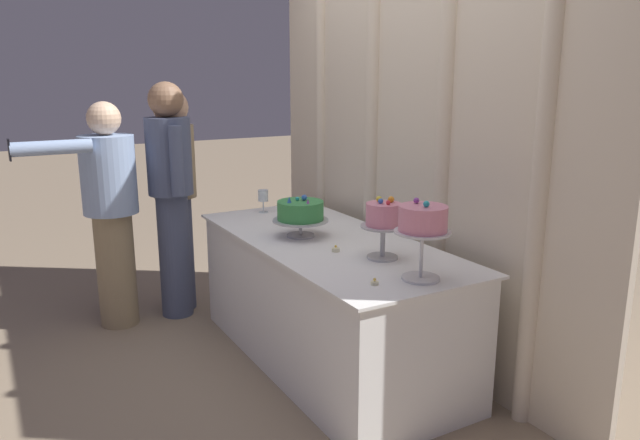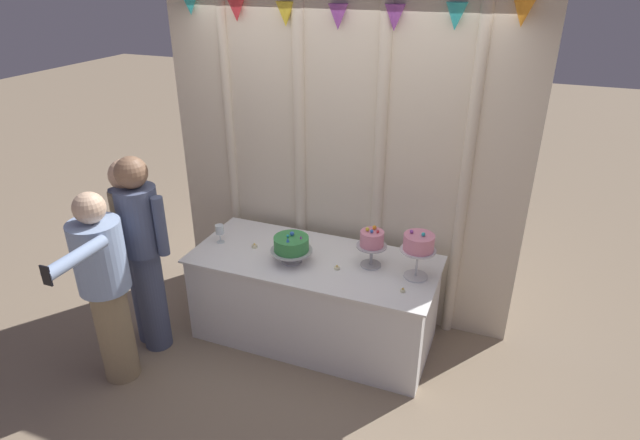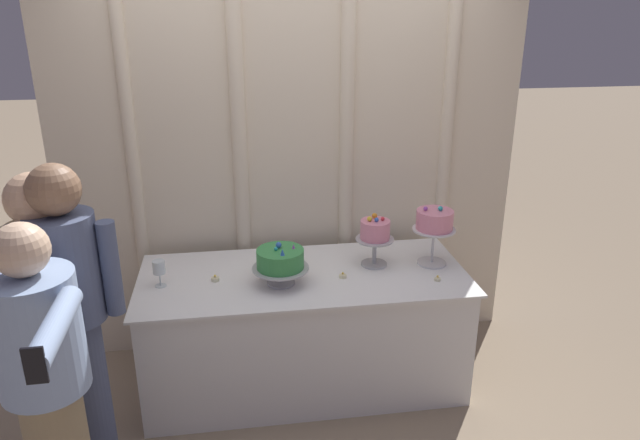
{
  "view_description": "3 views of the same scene",
  "coord_description": "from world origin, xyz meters",
  "px_view_note": "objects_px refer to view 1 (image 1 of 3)",
  "views": [
    {
      "loc": [
        2.84,
        -1.56,
        1.65
      ],
      "look_at": [
        -0.14,
        0.13,
        0.82
      ],
      "focal_mm": 34.01,
      "sensor_mm": 36.0,
      "label": 1
    },
    {
      "loc": [
        1.34,
        -3.15,
        2.78
      ],
      "look_at": [
        0.0,
        0.22,
        1.01
      ],
      "focal_mm": 29.51,
      "sensor_mm": 36.0,
      "label": 2
    },
    {
      "loc": [
        -0.37,
        -2.99,
        2.25
      ],
      "look_at": [
        0.12,
        0.23,
        1.02
      ],
      "focal_mm": 33.1,
      "sensor_mm": 36.0,
      "label": 3
    }
  ],
  "objects_px": {
    "cake_table": "(328,301)",
    "tealight_far_left": "(286,219)",
    "guest_girl_blue_dress": "(110,207)",
    "tealight_near_right": "(375,283)",
    "tealight_near_left": "(336,250)",
    "wine_glass": "(263,196)",
    "cake_display_leftmost": "(300,212)",
    "guest_man_dark_suit": "(171,189)",
    "cake_display_center": "(383,219)",
    "cake_display_rightmost": "(423,223)",
    "guest_man_pink_jacket": "(175,189)"
  },
  "relations": [
    {
      "from": "cake_table",
      "to": "tealight_far_left",
      "type": "xyz_separation_m",
      "value": [
        -0.51,
        -0.01,
        0.38
      ]
    },
    {
      "from": "tealight_far_left",
      "to": "guest_girl_blue_dress",
      "type": "distance_m",
      "value": 1.15
    },
    {
      "from": "cake_table",
      "to": "tealight_near_right",
      "type": "xyz_separation_m",
      "value": [
        0.75,
        -0.2,
        0.38
      ]
    },
    {
      "from": "tealight_far_left",
      "to": "tealight_near_left",
      "type": "height_order",
      "value": "tealight_far_left"
    },
    {
      "from": "wine_glass",
      "to": "tealight_far_left",
      "type": "bearing_deg",
      "value": 3.78
    },
    {
      "from": "cake_display_leftmost",
      "to": "guest_man_dark_suit",
      "type": "height_order",
      "value": "guest_man_dark_suit"
    },
    {
      "from": "cake_table",
      "to": "tealight_far_left",
      "type": "height_order",
      "value": "tealight_far_left"
    },
    {
      "from": "cake_table",
      "to": "wine_glass",
      "type": "xyz_separation_m",
      "value": [
        -0.81,
        -0.03,
        0.48
      ]
    },
    {
      "from": "cake_table",
      "to": "cake_display_leftmost",
      "type": "xyz_separation_m",
      "value": [
        -0.14,
        -0.1,
        0.51
      ]
    },
    {
      "from": "wine_glass",
      "to": "guest_girl_blue_dress",
      "type": "bearing_deg",
      "value": -111.05
    },
    {
      "from": "cake_table",
      "to": "tealight_near_left",
      "type": "xyz_separation_m",
      "value": [
        0.22,
        -0.08,
        0.38
      ]
    },
    {
      "from": "cake_table",
      "to": "tealight_near_right",
      "type": "height_order",
      "value": "tealight_near_right"
    },
    {
      "from": "cake_display_leftmost",
      "to": "tealight_far_left",
      "type": "distance_m",
      "value": 0.4
    },
    {
      "from": "tealight_far_left",
      "to": "cake_display_leftmost",
      "type": "bearing_deg",
      "value": -14.22
    },
    {
      "from": "cake_display_leftmost",
      "to": "tealight_near_right",
      "type": "height_order",
      "value": "cake_display_leftmost"
    },
    {
      "from": "tealight_far_left",
      "to": "guest_girl_blue_dress",
      "type": "bearing_deg",
      "value": -124.84
    },
    {
      "from": "cake_display_center",
      "to": "tealight_near_right",
      "type": "distance_m",
      "value": 0.45
    },
    {
      "from": "cake_display_rightmost",
      "to": "wine_glass",
      "type": "distance_m",
      "value": 1.61
    },
    {
      "from": "tealight_near_right",
      "to": "cake_table",
      "type": "bearing_deg",
      "value": 165.23
    },
    {
      "from": "cake_table",
      "to": "guest_man_pink_jacket",
      "type": "bearing_deg",
      "value": -158.15
    },
    {
      "from": "guest_man_dark_suit",
      "to": "wine_glass",
      "type": "bearing_deg",
      "value": 58.54
    },
    {
      "from": "cake_display_leftmost",
      "to": "cake_display_center",
      "type": "height_order",
      "value": "cake_display_center"
    },
    {
      "from": "cake_display_leftmost",
      "to": "guest_man_dark_suit",
      "type": "bearing_deg",
      "value": -155.33
    },
    {
      "from": "cake_table",
      "to": "guest_man_dark_suit",
      "type": "height_order",
      "value": "guest_man_dark_suit"
    },
    {
      "from": "cake_display_leftmost",
      "to": "tealight_near_left",
      "type": "height_order",
      "value": "cake_display_leftmost"
    },
    {
      "from": "tealight_near_left",
      "to": "guest_man_dark_suit",
      "type": "bearing_deg",
      "value": -160.49
    },
    {
      "from": "cake_display_center",
      "to": "tealight_near_right",
      "type": "height_order",
      "value": "cake_display_center"
    },
    {
      "from": "tealight_near_left",
      "to": "guest_man_pink_jacket",
      "type": "height_order",
      "value": "guest_man_pink_jacket"
    },
    {
      "from": "cake_display_center",
      "to": "cake_display_leftmost",
      "type": "bearing_deg",
      "value": -163.81
    },
    {
      "from": "cake_display_leftmost",
      "to": "tealight_far_left",
      "type": "xyz_separation_m",
      "value": [
        -0.37,
        0.09,
        -0.13
      ]
    },
    {
      "from": "cake_table",
      "to": "tealight_near_left",
      "type": "bearing_deg",
      "value": -20.25
    },
    {
      "from": "cake_display_center",
      "to": "guest_man_pink_jacket",
      "type": "distance_m",
      "value": 1.78
    },
    {
      "from": "tealight_near_right",
      "to": "cake_display_center",
      "type": "bearing_deg",
      "value": 139.86
    },
    {
      "from": "wine_glass",
      "to": "tealight_far_left",
      "type": "xyz_separation_m",
      "value": [
        0.3,
        0.02,
        -0.1
      ]
    },
    {
      "from": "cake_display_rightmost",
      "to": "guest_man_dark_suit",
      "type": "height_order",
      "value": "guest_man_dark_suit"
    },
    {
      "from": "cake_display_center",
      "to": "cake_display_rightmost",
      "type": "height_order",
      "value": "cake_display_rightmost"
    },
    {
      "from": "guest_girl_blue_dress",
      "to": "guest_man_dark_suit",
      "type": "bearing_deg",
      "value": 85.4
    },
    {
      "from": "cake_display_rightmost",
      "to": "wine_glass",
      "type": "bearing_deg",
      "value": -177.89
    },
    {
      "from": "tealight_near_left",
      "to": "guest_man_dark_suit",
      "type": "distance_m",
      "value": 1.44
    },
    {
      "from": "wine_glass",
      "to": "tealight_near_left",
      "type": "relative_size",
      "value": 3.56
    },
    {
      "from": "guest_man_dark_suit",
      "to": "cake_table",
      "type": "bearing_deg",
      "value": 26.28
    },
    {
      "from": "cake_display_leftmost",
      "to": "guest_man_dark_suit",
      "type": "xyz_separation_m",
      "value": [
        -0.99,
        -0.46,
        0.02
      ]
    },
    {
      "from": "wine_glass",
      "to": "guest_man_pink_jacket",
      "type": "height_order",
      "value": "guest_man_pink_jacket"
    },
    {
      "from": "guest_girl_blue_dress",
      "to": "cake_table",
      "type": "bearing_deg",
      "value": 39.31
    },
    {
      "from": "wine_glass",
      "to": "guest_man_pink_jacket",
      "type": "xyz_separation_m",
      "value": [
        -0.44,
        -0.47,
        0.02
      ]
    },
    {
      "from": "cake_display_rightmost",
      "to": "tealight_far_left",
      "type": "distance_m",
      "value": 1.32
    },
    {
      "from": "wine_glass",
      "to": "guest_girl_blue_dress",
      "type": "distance_m",
      "value": 0.99
    },
    {
      "from": "cake_table",
      "to": "guest_man_dark_suit",
      "type": "relative_size",
      "value": 1.19
    },
    {
      "from": "wine_glass",
      "to": "cake_display_leftmost",
      "type": "bearing_deg",
      "value": -6.25
    },
    {
      "from": "guest_man_pink_jacket",
      "to": "wine_glass",
      "type": "bearing_deg",
      "value": 47.1
    }
  ]
}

